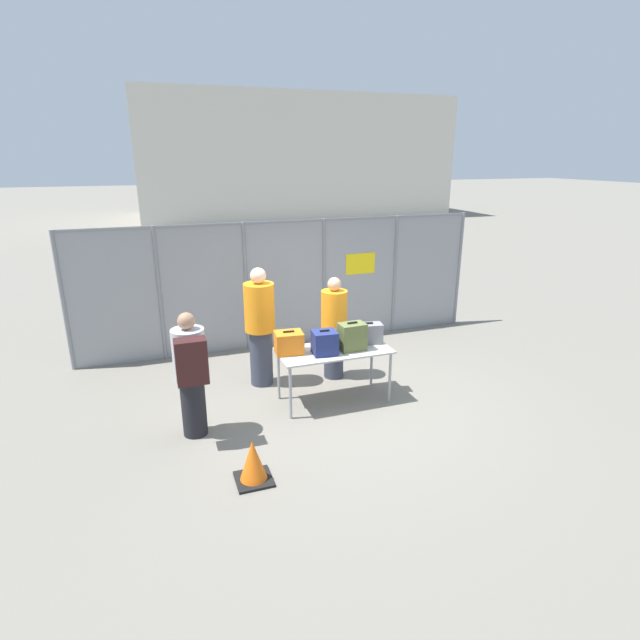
% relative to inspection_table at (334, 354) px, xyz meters
% --- Properties ---
extents(ground_plane, '(120.00, 120.00, 0.00)m').
position_rel_inspection_table_xyz_m(ground_plane, '(-0.00, 0.04, -0.72)').
color(ground_plane, slate).
extents(fence_section, '(7.49, 0.07, 2.32)m').
position_rel_inspection_table_xyz_m(fence_section, '(0.01, 2.49, 0.49)').
color(fence_section, gray).
rests_on(fence_section, ground_plane).
extents(inspection_table, '(1.60, 0.74, 0.79)m').
position_rel_inspection_table_xyz_m(inspection_table, '(0.00, 0.00, 0.00)').
color(inspection_table, '#B2B2AD').
rests_on(inspection_table, ground_plane).
extents(suitcase_orange, '(0.41, 0.34, 0.32)m').
position_rel_inspection_table_xyz_m(suitcase_orange, '(-0.63, 0.10, 0.22)').
color(suitcase_orange, orange).
rests_on(suitcase_orange, inspection_table).
extents(suitcase_navy, '(0.35, 0.32, 0.35)m').
position_rel_inspection_table_xyz_m(suitcase_navy, '(-0.18, -0.09, 0.23)').
color(suitcase_navy, navy).
rests_on(suitcase_navy, inspection_table).
extents(suitcase_olive, '(0.38, 0.27, 0.41)m').
position_rel_inspection_table_xyz_m(suitcase_olive, '(0.24, -0.07, 0.26)').
color(suitcase_olive, '#566033').
rests_on(suitcase_olive, inspection_table).
extents(suitcase_grey, '(0.46, 0.28, 0.32)m').
position_rel_inspection_table_xyz_m(suitcase_grey, '(0.55, 0.10, 0.22)').
color(suitcase_grey, slate).
rests_on(suitcase_grey, inspection_table).
extents(traveler_hooded, '(0.40, 0.63, 1.63)m').
position_rel_inspection_table_xyz_m(traveler_hooded, '(-2.00, -0.33, 0.17)').
color(traveler_hooded, black).
rests_on(traveler_hooded, ground_plane).
extents(security_worker_near, '(0.41, 0.41, 1.64)m').
position_rel_inspection_table_xyz_m(security_worker_near, '(0.29, 0.78, 0.13)').
color(security_worker_near, '#383D4C').
rests_on(security_worker_near, ground_plane).
extents(security_worker_far, '(0.46, 0.46, 1.85)m').
position_rel_inspection_table_xyz_m(security_worker_far, '(-0.86, 0.92, 0.23)').
color(security_worker_far, '#383D4C').
rests_on(security_worker_far, ground_plane).
extents(utility_trailer, '(3.38, 1.87, 0.72)m').
position_rel_inspection_table_xyz_m(utility_trailer, '(2.54, 4.86, -0.32)').
color(utility_trailer, silver).
rests_on(utility_trailer, ground_plane).
extents(distant_hangar, '(17.04, 8.61, 6.51)m').
position_rel_inspection_table_xyz_m(distant_hangar, '(6.03, 23.65, 2.53)').
color(distant_hangar, beige).
rests_on(distant_hangar, ground_plane).
extents(traffic_cone, '(0.40, 0.40, 0.50)m').
position_rel_inspection_table_xyz_m(traffic_cone, '(-1.51, -1.49, -0.50)').
color(traffic_cone, black).
rests_on(traffic_cone, ground_plane).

